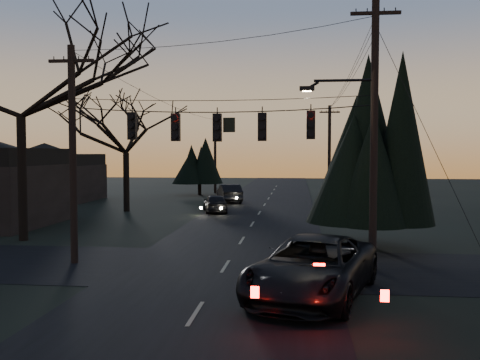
# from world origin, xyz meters

# --- Properties ---
(main_road) EXTENTS (8.00, 120.00, 0.02)m
(main_road) POSITION_xyz_m (0.00, 20.00, 0.01)
(main_road) COLOR black
(main_road) RESTS_ON ground
(cross_road) EXTENTS (60.00, 7.00, 0.02)m
(cross_road) POSITION_xyz_m (0.00, 10.00, 0.01)
(cross_road) COLOR black
(cross_road) RESTS_ON ground
(utility_pole_right) EXTENTS (5.00, 0.30, 10.00)m
(utility_pole_right) POSITION_xyz_m (5.50, 10.00, 0.00)
(utility_pole_right) COLOR black
(utility_pole_right) RESTS_ON ground
(utility_pole_left) EXTENTS (1.80, 0.30, 8.50)m
(utility_pole_left) POSITION_xyz_m (-6.00, 10.00, 0.00)
(utility_pole_left) COLOR black
(utility_pole_left) RESTS_ON ground
(utility_pole_far_r) EXTENTS (1.80, 0.30, 8.50)m
(utility_pole_far_r) POSITION_xyz_m (5.50, 38.00, 0.00)
(utility_pole_far_r) COLOR black
(utility_pole_far_r) RESTS_ON ground
(utility_pole_far_l) EXTENTS (0.30, 0.30, 8.00)m
(utility_pole_far_l) POSITION_xyz_m (-6.00, 46.00, 0.00)
(utility_pole_far_l) COLOR black
(utility_pole_far_l) RESTS_ON ground
(span_signal_assembly) EXTENTS (11.50, 0.44, 1.47)m
(span_signal_assembly) POSITION_xyz_m (-0.24, 10.00, 5.34)
(span_signal_assembly) COLOR black
(span_signal_assembly) RESTS_ON ground
(bare_tree_left) EXTENTS (11.21, 11.21, 12.25)m
(bare_tree_left) POSITION_xyz_m (-10.77, 14.93, 8.57)
(bare_tree_left) COLOR black
(bare_tree_left) RESTS_ON ground
(evergreen_right) EXTENTS (4.61, 4.61, 7.87)m
(evergreen_right) POSITION_xyz_m (6.14, 14.64, 4.53)
(evergreen_right) COLOR black
(evergreen_right) RESTS_ON ground
(bare_tree_dist) EXTENTS (7.65, 7.65, 8.67)m
(bare_tree_dist) POSITION_xyz_m (-9.84, 28.13, 6.06)
(bare_tree_dist) COLOR black
(bare_tree_dist) RESTS_ON ground
(evergreen_dist) EXTENTS (3.73, 3.73, 5.73)m
(evergreen_dist) POSITION_xyz_m (-7.29, 43.87, 3.46)
(evergreen_dist) COLOR black
(evergreen_dist) RESTS_ON ground
(house_left_far) EXTENTS (9.00, 7.00, 5.20)m
(house_left_far) POSITION_xyz_m (-20.00, 36.00, 2.60)
(house_left_far) COLOR black
(house_left_far) RESTS_ON ground
(suv_near) EXTENTS (4.72, 7.04, 1.79)m
(suv_near) POSITION_xyz_m (3.20, 6.00, 0.90)
(suv_near) COLOR black
(suv_near) RESTS_ON ground
(sedan_oncoming_a) EXTENTS (2.45, 4.18, 1.33)m
(sedan_oncoming_a) POSITION_xyz_m (-3.20, 28.08, 0.67)
(sedan_oncoming_a) COLOR black
(sedan_oncoming_a) RESTS_ON ground
(sedan_oncoming_b) EXTENTS (2.92, 5.02, 1.56)m
(sedan_oncoming_b) POSITION_xyz_m (-3.20, 35.92, 0.78)
(sedan_oncoming_b) COLOR black
(sedan_oncoming_b) RESTS_ON ground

